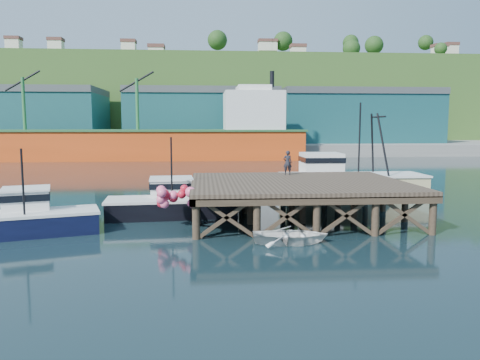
{
  "coord_description": "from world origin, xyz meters",
  "views": [
    {
      "loc": [
        0.18,
        -26.11,
        5.27
      ],
      "look_at": [
        2.37,
        2.0,
        1.97
      ],
      "focal_mm": 35.0,
      "sensor_mm": 36.0,
      "label": 1
    }
  ],
  "objects": [
    {
      "name": "far_quay",
      "position": [
        0.0,
        70.0,
        1.0
      ],
      "size": [
        160.0,
        40.0,
        2.0
      ],
      "primitive_type": "cube",
      "color": "gray",
      "rests_on": "ground"
    },
    {
      "name": "warehouse_left",
      "position": [
        -35.0,
        65.0,
        6.5
      ],
      "size": [
        32.0,
        16.0,
        9.0
      ],
      "primitive_type": "cube",
      "color": "#1A5655",
      "rests_on": "far_quay"
    },
    {
      "name": "hillside",
      "position": [
        0.0,
        100.0,
        11.0
      ],
      "size": [
        220.0,
        50.0,
        22.0
      ],
      "primitive_type": "cube",
      "color": "#2D511E",
      "rests_on": "ground"
    },
    {
      "name": "dinghy",
      "position": [
        4.04,
        -5.8,
        0.35
      ],
      "size": [
        3.58,
        2.68,
        0.71
      ],
      "primitive_type": "imported",
      "rotation": [
        0.0,
        0.0,
        1.5
      ],
      "color": "white",
      "rests_on": "ground"
    },
    {
      "name": "dockworker",
      "position": [
        5.55,
        3.46,
        2.9
      ],
      "size": [
        0.57,
        0.38,
        1.55
      ],
      "primitive_type": "imported",
      "rotation": [
        0.0,
        0.0,
        3.12
      ],
      "color": "black",
      "rests_on": "wharf"
    },
    {
      "name": "ground",
      "position": [
        0.0,
        0.0,
        0.0
      ],
      "size": [
        300.0,
        300.0,
        0.0
      ],
      "primitive_type": "plane",
      "color": "black",
      "rests_on": "ground"
    },
    {
      "name": "boat_black",
      "position": [
        -1.7,
        1.15,
        0.85
      ],
      "size": [
        7.68,
        6.44,
        4.63
      ],
      "rotation": [
        0.0,
        0.0,
        0.08
      ],
      "color": "black",
      "rests_on": "ground"
    },
    {
      "name": "boat_navy",
      "position": [
        -8.51,
        -2.91,
        0.85
      ],
      "size": [
        7.16,
        4.71,
        4.21
      ],
      "rotation": [
        0.0,
        0.0,
        0.3
      ],
      "color": "black",
      "rests_on": "ground"
    },
    {
      "name": "warehouse_mid",
      "position": [
        0.0,
        65.0,
        6.5
      ],
      "size": [
        28.0,
        16.0,
        9.0
      ],
      "primitive_type": "cube",
      "color": "#1A5655",
      "rests_on": "far_quay"
    },
    {
      "name": "warehouse_right",
      "position": [
        30.0,
        65.0,
        6.5
      ],
      "size": [
        30.0,
        16.0,
        9.0
      ],
      "primitive_type": "cube",
      "color": "#1A5655",
      "rests_on": "far_quay"
    },
    {
      "name": "wharf",
      "position": [
        5.5,
        -0.19,
        1.94
      ],
      "size": [
        12.0,
        10.0,
        2.62
      ],
      "color": "brown",
      "rests_on": "ground"
    },
    {
      "name": "trawler",
      "position": [
        10.7,
        6.9,
        1.42
      ],
      "size": [
        10.35,
        3.81,
        6.9
      ],
      "rotation": [
        0.0,
        0.0,
        -0.01
      ],
      "color": "beige",
      "rests_on": "ground"
    },
    {
      "name": "cargo_ship",
      "position": [
        -8.46,
        48.0,
        3.31
      ],
      "size": [
        55.5,
        10.0,
        13.75
      ],
      "color": "#EB4C16",
      "rests_on": "ground"
    }
  ]
}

